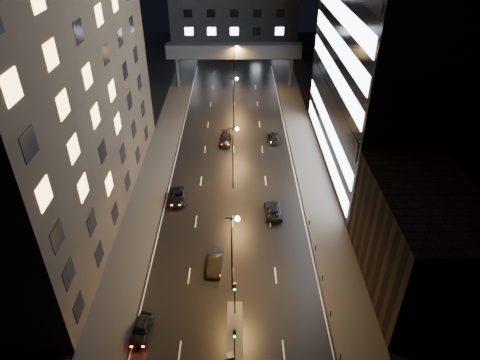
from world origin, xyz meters
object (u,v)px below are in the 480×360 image
(car_away_a, at_px, (141,329))
(car_toward_b, at_px, (274,137))
(utility_cabinet, at_px, (230,360))
(car_away_b, at_px, (215,262))
(car_away_c, at_px, (177,197))
(car_away_d, at_px, (225,139))
(car_toward_a, at_px, (273,210))

(car_away_a, bearing_deg, car_toward_b, 76.02)
(utility_cabinet, bearing_deg, car_toward_b, 69.16)
(car_away_b, xyz_separation_m, car_away_c, (-5.99, 13.46, -0.08))
(car_away_d, bearing_deg, car_away_a, -97.62)
(car_away_c, bearing_deg, car_toward_b, 43.27)
(car_away_b, height_order, utility_cabinet, car_away_b)
(car_away_a, bearing_deg, car_away_d, 86.94)
(car_toward_b, bearing_deg, car_away_d, 2.83)
(car_away_d, bearing_deg, car_toward_a, -68.52)
(car_away_a, distance_m, car_toward_a, 24.24)
(car_away_c, distance_m, car_toward_a, 13.95)
(car_toward_b, bearing_deg, car_toward_a, 82.37)
(car_toward_b, relative_size, utility_cabinet, 3.55)
(car_away_a, xyz_separation_m, car_toward_a, (14.53, 19.40, -0.02))
(car_away_b, distance_m, car_toward_b, 33.38)
(car_toward_b, height_order, utility_cabinet, utility_cabinet)
(car_away_c, height_order, car_away_d, car_away_d)
(car_away_b, bearing_deg, car_toward_a, 57.34)
(car_away_a, distance_m, car_away_b, 11.53)
(car_toward_a, xyz_separation_m, utility_cabinet, (-5.63, -23.00, 0.14))
(car_away_a, xyz_separation_m, car_away_d, (7.50, 40.34, 0.05))
(car_away_a, bearing_deg, utility_cabinet, -14.51)
(car_away_c, bearing_deg, car_away_a, -99.82)
(car_away_a, relative_size, car_away_d, 0.80)
(utility_cabinet, bearing_deg, car_away_b, 87.08)
(car_away_c, bearing_deg, car_away_d, 62.32)
(car_away_c, relative_size, car_away_d, 0.98)
(car_away_c, xyz_separation_m, utility_cabinet, (7.94, -26.25, 0.13))
(car_toward_a, height_order, utility_cabinet, utility_cabinet)
(car_away_b, relative_size, car_away_c, 0.95)
(car_away_b, xyz_separation_m, utility_cabinet, (1.95, -12.79, 0.04))
(car_away_a, xyz_separation_m, car_away_b, (6.95, 9.20, 0.08))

